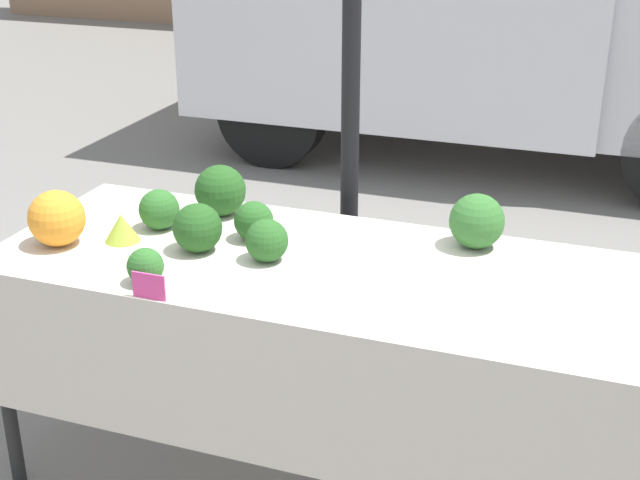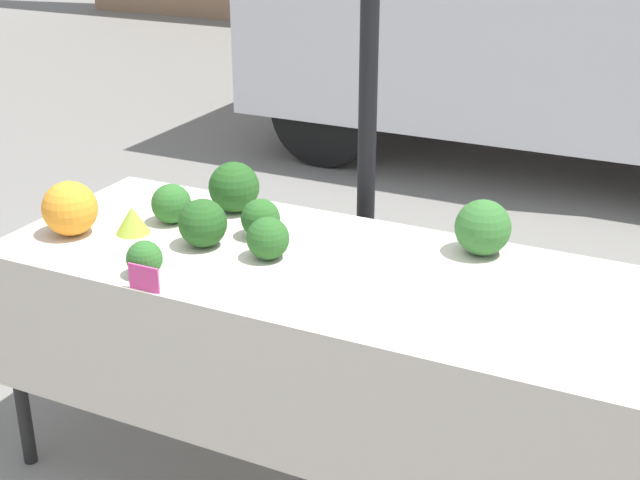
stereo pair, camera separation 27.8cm
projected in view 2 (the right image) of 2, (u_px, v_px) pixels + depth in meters
ground_plane at (320, 480)px, 3.25m from camera, size 40.00×40.00×0.00m
tent_pole at (368, 93)px, 3.29m from camera, size 0.07×0.07×2.58m
market_table at (311, 300)px, 2.89m from camera, size 2.18×0.86×0.87m
orange_cauliflower at (70, 208)px, 3.09m from camera, size 0.19×0.19×0.19m
romanesco_head at (132, 220)px, 3.12m from camera, size 0.12×0.12×0.10m
broccoli_head_0 at (171, 204)px, 3.20m from camera, size 0.14×0.14×0.14m
broccoli_head_1 at (268, 238)px, 2.91m from camera, size 0.14×0.14×0.14m
broccoli_head_2 at (483, 227)px, 2.94m from camera, size 0.19×0.19×0.19m
broccoli_head_3 at (234, 187)px, 3.30m from camera, size 0.19×0.19×0.19m
broccoli_head_4 at (260, 218)px, 3.08m from camera, size 0.14×0.14×0.14m
broccoli_head_5 at (144, 259)px, 2.79m from camera, size 0.12×0.12×0.12m
broccoli_head_6 at (203, 223)px, 3.00m from camera, size 0.17×0.17×0.17m
price_sign at (144, 278)px, 2.70m from camera, size 0.11×0.01×0.08m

